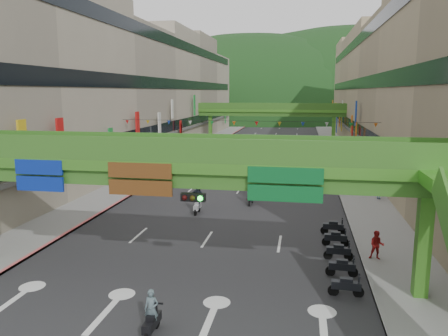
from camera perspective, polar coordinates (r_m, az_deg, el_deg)
name	(u,v)px	position (r m, az deg, el deg)	size (l,w,h in m)	color
road_slab	(263,154)	(64.32, 5.06, 1.78)	(18.00, 140.00, 0.02)	#28282B
sidewalk_left	(190,152)	(66.19, -4.47, 2.08)	(4.00, 140.00, 0.15)	gray
sidewalk_right	(340,156)	(64.28, 14.88, 1.54)	(4.00, 140.00, 0.15)	gray
curb_left	(202,152)	(65.73, -2.86, 2.06)	(0.20, 140.00, 0.18)	#CC5959
curb_right	(326,155)	(64.15, 13.19, 1.61)	(0.20, 140.00, 0.18)	gray
building_row_left	(138,89)	(68.02, -11.15, 10.07)	(12.80, 95.00, 19.00)	#9E937F
building_row_right	(403,89)	(64.79, 22.36, 9.53)	(12.80, 95.00, 19.00)	gray
overpass_near	(195,179)	(19.77, -3.83, -1.43)	(28.00, 12.27, 7.10)	#4C9E2D
overpass_far	(271,113)	(78.71, 6.13, 7.20)	(28.00, 2.20, 7.10)	#4C9E2D
hill_left	(250,115)	(174.88, 3.44, 6.95)	(168.00, 140.00, 112.00)	#1C4419
hill_right	(349,113)	(194.60, 16.02, 6.88)	(208.00, 176.00, 128.00)	#1C4419
bunting_string	(245,123)	(43.90, 2.79, 5.83)	(26.00, 0.36, 0.47)	black
scooter_rider_near	(152,315)	(17.46, -9.42, -18.44)	(0.55, 1.60, 1.84)	black
scooter_rider_mid	(251,192)	(35.57, 3.53, -3.18)	(0.88, 1.60, 2.01)	black
scooter_rider_left	(197,199)	(32.94, -3.52, -4.08)	(1.10, 1.60, 2.21)	#9EA0A6
scooter_rider_far	(260,148)	(64.16, 4.73, 2.63)	(0.87, 1.57, 1.92)	maroon
parked_scooter_row	(339,251)	(25.03, 14.74, -10.43)	(1.60, 9.35, 1.08)	black
car_silver	(244,152)	(61.71, 2.58, 2.05)	(1.34, 3.86, 1.27)	gray
car_yellow	(257,150)	(64.22, 4.31, 2.42)	(1.69, 4.21, 1.43)	#C0931B
pedestrian_red	(377,248)	(25.31, 19.31, -9.80)	(0.77, 0.60, 1.58)	#A01717
pedestrian_dark	(337,163)	(52.81, 14.58, 0.67)	(1.04, 0.43, 1.77)	black
pedestrian_blue	(379,191)	(39.10, 19.62, -2.85)	(0.77, 0.50, 1.66)	#394D65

